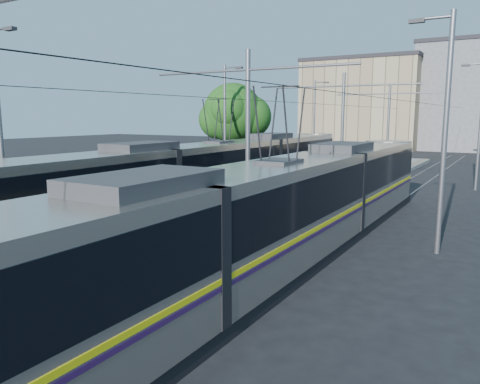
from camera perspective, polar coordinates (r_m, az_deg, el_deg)
The scene contains 12 objects.
ground at distance 13.84m, azimuth -16.06°, elevation -10.83°, with size 160.00×160.00×0.00m, color black.
platform at distance 27.90m, azimuth 10.15°, elevation -0.19°, with size 4.00×50.00×0.30m, color gray.
tactile_strip_left at distance 28.41m, azimuth 7.43°, elevation 0.36°, with size 0.70×50.00×0.01m, color gray.
tactile_strip_right at distance 27.41m, azimuth 13.00°, elevation -0.12°, with size 0.70×50.00×0.01m, color gray.
rails at distance 27.93m, azimuth 10.14°, elevation -0.46°, with size 8.71×70.00×0.03m.
tram_left at distance 24.24m, azimuth -2.56°, elevation 2.25°, with size 2.43×29.02×5.50m.
tram_right at distance 14.01m, azimuth 4.67°, elevation -2.35°, with size 2.43×28.80×5.50m.
catenary at distance 24.89m, azimuth 8.10°, elevation 8.85°, with size 9.20×70.00×7.00m.
street_lamps at distance 31.32m, azimuth 12.98°, elevation 8.15°, with size 15.18×38.22×8.00m.
shelter at distance 23.87m, azimuth 7.97°, elevation 1.28°, with size 0.90×1.09×2.08m.
tree at distance 35.25m, azimuth -0.32°, elevation 9.48°, with size 4.88×4.51×7.08m.
building_left at distance 71.56m, azimuth 15.04°, elevation 10.32°, with size 16.32×12.24×12.68m.
Camera 1 is at (9.60, -8.81, 4.68)m, focal length 35.00 mm.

